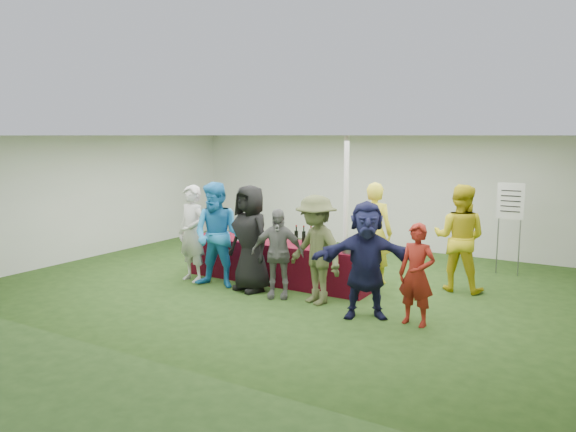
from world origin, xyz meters
The scene contains 18 objects.
ground centered at (0.00, 0.00, 0.00)m, with size 60.00×60.00×0.00m, color #284719.
tent centered at (0.50, 1.20, 1.35)m, with size 10.00×10.00×10.00m.
serving_table centered at (-0.27, -0.06, 0.38)m, with size 3.60×0.80×0.75m, color #5C0917.
wine_bottles centered at (0.29, 0.08, 0.87)m, with size 0.54×0.11×0.32m.
wine_glasses centered at (-0.71, -0.32, 0.86)m, with size 2.70×0.13×0.16m.
water_bottle centered at (-0.17, 0.02, 0.85)m, with size 0.07×0.07×0.23m.
bar_towel centered at (1.23, -0.01, 0.77)m, with size 0.25×0.18×0.03m, color white.
dump_bucket centered at (1.26, -0.28, 0.84)m, with size 0.25×0.25×0.18m, color slate.
wine_list_sign centered at (3.28, 2.68, 1.32)m, with size 0.50×0.03×1.80m.
staff_pourer centered at (1.27, 0.78, 0.93)m, with size 0.68×0.45×1.87m, color yellow.
staff_back centered at (2.74, 1.06, 0.94)m, with size 0.91×0.71×1.87m, color gold.
customer_0 centered at (-1.68, -0.84, 0.90)m, with size 0.66×0.43×1.80m, color beige.
customer_1 centered at (-1.01, -0.92, 0.94)m, with size 0.92×0.71×1.88m, color #2181CA.
customer_2 centered at (-0.37, -0.82, 0.93)m, with size 0.91×0.59×1.86m, color black.
customer_3 centered at (0.25, -0.93, 0.75)m, with size 0.88×0.37×1.51m, color slate.
customer_4 centered at (0.96, -0.90, 0.88)m, with size 1.14×0.66×1.77m, color #4C512D.
customer_5 centered at (1.93, -1.13, 0.88)m, with size 1.62×0.52×1.75m, color #17193E.
customer_6 centered at (2.69, -1.08, 0.74)m, with size 0.54×0.35×1.48m, color maroon.
Camera 1 is at (5.13, -8.69, 2.71)m, focal length 35.00 mm.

